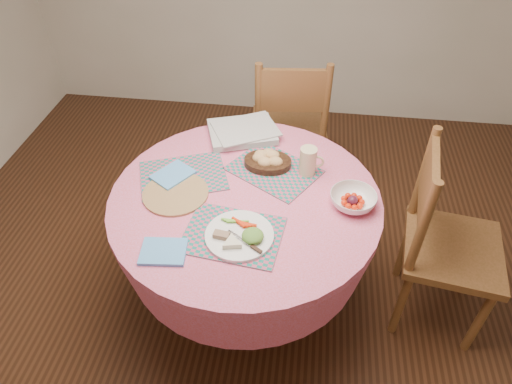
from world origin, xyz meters
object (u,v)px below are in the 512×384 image
at_px(chair_back, 289,125).
at_px(bread_bowl, 267,160).
at_px(latte_mug, 308,161).
at_px(fruit_bowl, 353,200).
at_px(chair_right, 443,240).
at_px(dining_table, 246,226).
at_px(wicker_trivet, 176,193).
at_px(dinner_plate, 241,235).

height_order(chair_back, bread_bowl, chair_back).
relative_size(chair_back, latte_mug, 7.42).
height_order(latte_mug, fruit_bowl, latte_mug).
bearing_deg(latte_mug, chair_back, 100.19).
bearing_deg(chair_right, dining_table, 102.09).
relative_size(chair_back, wicker_trivet, 3.41).
distance_m(chair_right, bread_bowl, 0.92).
relative_size(bread_bowl, latte_mug, 1.67).
distance_m(chair_right, chair_back, 1.19).
relative_size(wicker_trivet, dinner_plate, 1.05).
xyz_separation_m(dinner_plate, fruit_bowl, (0.46, 0.26, 0.01)).
distance_m(dinner_plate, fruit_bowl, 0.53).
bearing_deg(dinner_plate, wicker_trivet, 145.84).
bearing_deg(dining_table, dinner_plate, -85.25).
distance_m(chair_back, wicker_trivet, 1.09).
distance_m(chair_back, latte_mug, 0.80).
relative_size(wicker_trivet, bread_bowl, 1.30).
xyz_separation_m(dining_table, fruit_bowl, (0.48, 0.00, 0.23)).
distance_m(chair_right, fruit_bowl, 0.53).
bearing_deg(dining_table, wicker_trivet, -174.31).
height_order(chair_right, bread_bowl, chair_right).
height_order(chair_right, dinner_plate, chair_right).
bearing_deg(bread_bowl, wicker_trivet, -145.97).
bearing_deg(latte_mug, bread_bowl, 170.62).
distance_m(chair_right, latte_mug, 0.74).
distance_m(dining_table, wicker_trivet, 0.37).
bearing_deg(bread_bowl, dining_table, -107.95).
bearing_deg(dinner_plate, chair_back, 84.28).
bearing_deg(chair_back, latte_mug, 94.08).
xyz_separation_m(dining_table, dinner_plate, (0.02, -0.26, 0.22)).
relative_size(chair_right, wicker_trivet, 3.39).
bearing_deg(chair_back, dinner_plate, 78.18).
xyz_separation_m(wicker_trivet, dinner_plate, (0.34, -0.23, 0.02)).
relative_size(dining_table, chair_back, 1.21).
bearing_deg(bread_bowl, latte_mug, -9.38).
xyz_separation_m(chair_right, chair_back, (-0.80, 0.88, 0.00)).
height_order(chair_right, latte_mug, chair_right).
relative_size(dinner_plate, latte_mug, 2.06).
bearing_deg(latte_mug, dining_table, -143.73).
bearing_deg(chair_right, wicker_trivet, 102.69).
xyz_separation_m(chair_back, latte_mug, (0.13, -0.73, 0.29)).
height_order(dinner_plate, latte_mug, latte_mug).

